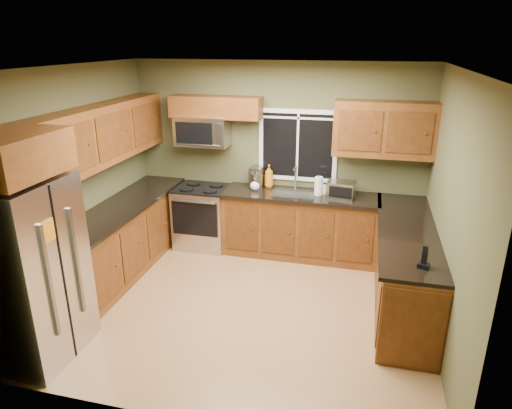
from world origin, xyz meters
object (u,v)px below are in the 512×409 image
at_px(range, 203,216).
at_px(cordless_phone, 424,261).
at_px(toaster_oven, 341,189).
at_px(refrigerator, 30,272).
at_px(soap_bottle_b, 323,187).
at_px(kettle, 257,180).
at_px(paper_towel_roll, 319,186).
at_px(coffee_maker, 257,178).
at_px(soap_bottle_a, 269,176).
at_px(microwave, 203,131).
at_px(soap_bottle_c, 255,184).

xyz_separation_m(range, cordless_phone, (2.91, -1.86, 0.54)).
relative_size(range, toaster_oven, 2.36).
xyz_separation_m(refrigerator, soap_bottle_b, (2.44, 2.86, 0.13)).
bearing_deg(kettle, paper_towel_roll, -3.85).
bearing_deg(cordless_phone, paper_towel_roll, 122.71).
bearing_deg(toaster_oven, coffee_maker, 171.90).
bearing_deg(soap_bottle_a, microwave, -175.12).
distance_m(range, paper_towel_roll, 1.80).
relative_size(coffee_maker, soap_bottle_b, 1.63).
xyz_separation_m(toaster_oven, cordless_phone, (0.90, -1.86, -0.05)).
height_order(toaster_oven, soap_bottle_c, toaster_oven).
bearing_deg(paper_towel_roll, range, -179.14).
height_order(paper_towel_roll, soap_bottle_b, paper_towel_roll).
relative_size(toaster_oven, soap_bottle_a, 1.21).
relative_size(range, microwave, 1.23).
distance_m(refrigerator, kettle, 3.23).
height_order(soap_bottle_b, cordless_phone, cordless_phone).
bearing_deg(cordless_phone, soap_bottle_c, 138.14).
bearing_deg(soap_bottle_c, toaster_oven, -1.64).
xyz_separation_m(range, coffee_maker, (0.79, 0.17, 0.61)).
height_order(refrigerator, paper_towel_roll, refrigerator).
relative_size(range, soap_bottle_b, 5.17).
bearing_deg(cordless_phone, toaster_oven, 115.89).
xyz_separation_m(kettle, soap_bottle_a, (0.15, 0.13, 0.03)).
xyz_separation_m(paper_towel_roll, soap_bottle_b, (0.05, 0.06, -0.04)).
height_order(coffee_maker, soap_bottle_b, coffee_maker).
distance_m(range, soap_bottle_b, 1.84).
relative_size(microwave, toaster_oven, 1.91).
distance_m(refrigerator, range, 2.89).
height_order(soap_bottle_b, soap_bottle_c, soap_bottle_b).
xyz_separation_m(coffee_maker, kettle, (0.02, -0.08, -0.01)).
distance_m(microwave, cordless_phone, 3.61).
height_order(refrigerator, cordless_phone, refrigerator).
bearing_deg(microwave, toaster_oven, -3.99).
bearing_deg(soap_bottle_a, kettle, -138.81).
xyz_separation_m(coffee_maker, paper_towel_roll, (0.91, -0.14, -0.01)).
relative_size(paper_towel_roll, soap_bottle_c, 1.60).
height_order(refrigerator, microwave, microwave).
xyz_separation_m(paper_towel_roll, soap_bottle_c, (-0.90, 0.00, -0.04)).
relative_size(microwave, cordless_phone, 3.45).
bearing_deg(soap_bottle_a, toaster_oven, -11.95).
xyz_separation_m(range, soap_bottle_a, (0.96, 0.22, 0.64)).
height_order(kettle, soap_bottle_a, soap_bottle_a).
xyz_separation_m(range, soap_bottle_b, (1.75, 0.09, 0.56)).
xyz_separation_m(toaster_oven, paper_towel_roll, (-0.31, 0.03, 0.02)).
bearing_deg(toaster_oven, soap_bottle_a, 168.05).
xyz_separation_m(toaster_oven, coffee_maker, (-1.22, 0.17, 0.02)).
height_order(range, kettle, kettle).
height_order(toaster_oven, coffee_maker, coffee_maker).
bearing_deg(soap_bottle_a, refrigerator, -118.90).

